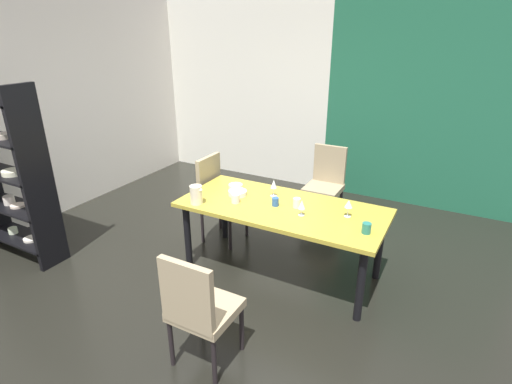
{
  "coord_description": "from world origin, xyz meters",
  "views": [
    {
      "loc": [
        1.9,
        -2.68,
        2.36
      ],
      "look_at": [
        0.18,
        0.52,
        0.85
      ],
      "focal_mm": 28.0,
      "sensor_mm": 36.0,
      "label": 1
    }
  ],
  "objects_px": {
    "wine_glass_west": "(349,204)",
    "wine_glass_rear": "(302,205)",
    "chair_head_near": "(199,307)",
    "display_shelf": "(7,173)",
    "wine_glass_south": "(274,185)",
    "cup_center": "(366,228)",
    "serving_bowl_near_shelf": "(238,193)",
    "serving_bowl_corner": "(236,187)",
    "pitcher_left": "(196,195)",
    "cup_north": "(275,202)",
    "dining_table": "(282,213)",
    "cup_east": "(297,203)",
    "cup_front": "(236,198)",
    "chair_left_far": "(218,196)",
    "chair_head_far": "(326,181)"
  },
  "relations": [
    {
      "from": "display_shelf",
      "to": "cup_center",
      "type": "relative_size",
      "value": 20.38
    },
    {
      "from": "chair_head_near",
      "to": "wine_glass_rear",
      "type": "distance_m",
      "value": 1.36
    },
    {
      "from": "wine_glass_west",
      "to": "wine_glass_rear",
      "type": "height_order",
      "value": "wine_glass_west"
    },
    {
      "from": "chair_head_near",
      "to": "cup_center",
      "type": "height_order",
      "value": "chair_head_near"
    },
    {
      "from": "display_shelf",
      "to": "wine_glass_south",
      "type": "bearing_deg",
      "value": 25.74
    },
    {
      "from": "wine_glass_west",
      "to": "cup_center",
      "type": "distance_m",
      "value": 0.34
    },
    {
      "from": "chair_head_far",
      "to": "serving_bowl_near_shelf",
      "type": "bearing_deg",
      "value": 70.14
    },
    {
      "from": "display_shelf",
      "to": "cup_center",
      "type": "height_order",
      "value": "display_shelf"
    },
    {
      "from": "display_shelf",
      "to": "wine_glass_rear",
      "type": "relative_size",
      "value": 12.65
    },
    {
      "from": "chair_head_near",
      "to": "pitcher_left",
      "type": "xyz_separation_m",
      "value": [
        -0.77,
        1.06,
        0.31
      ]
    },
    {
      "from": "cup_north",
      "to": "pitcher_left",
      "type": "bearing_deg",
      "value": -155.77
    },
    {
      "from": "pitcher_left",
      "to": "cup_north",
      "type": "bearing_deg",
      "value": 24.23
    },
    {
      "from": "wine_glass_south",
      "to": "cup_north",
      "type": "xyz_separation_m",
      "value": [
        0.12,
        -0.21,
        -0.08
      ]
    },
    {
      "from": "chair_head_near",
      "to": "wine_glass_south",
      "type": "xyz_separation_m",
      "value": [
        -0.19,
        1.59,
        0.34
      ]
    },
    {
      "from": "cup_north",
      "to": "wine_glass_west",
      "type": "bearing_deg",
      "value": 8.11
    },
    {
      "from": "wine_glass_west",
      "to": "cup_east",
      "type": "height_order",
      "value": "wine_glass_west"
    },
    {
      "from": "wine_glass_west",
      "to": "cup_front",
      "type": "height_order",
      "value": "wine_glass_west"
    },
    {
      "from": "wine_glass_south",
      "to": "wine_glass_west",
      "type": "bearing_deg",
      "value": -7.84
    },
    {
      "from": "wine_glass_west",
      "to": "cup_front",
      "type": "distance_m",
      "value": 1.09
    },
    {
      "from": "pitcher_left",
      "to": "serving_bowl_near_shelf",
      "type": "bearing_deg",
      "value": 56.74
    },
    {
      "from": "chair_head_far",
      "to": "cup_front",
      "type": "height_order",
      "value": "chair_head_far"
    },
    {
      "from": "dining_table",
      "to": "chair_head_near",
      "type": "relative_size",
      "value": 2.1
    },
    {
      "from": "serving_bowl_corner",
      "to": "cup_east",
      "type": "distance_m",
      "value": 0.77
    },
    {
      "from": "wine_glass_south",
      "to": "cup_center",
      "type": "relative_size",
      "value": 1.9
    },
    {
      "from": "serving_bowl_corner",
      "to": "chair_head_near",
      "type": "bearing_deg",
      "value": -68.14
    },
    {
      "from": "cup_east",
      "to": "pitcher_left",
      "type": "relative_size",
      "value": 0.5
    },
    {
      "from": "chair_left_far",
      "to": "display_shelf",
      "type": "height_order",
      "value": "display_shelf"
    },
    {
      "from": "serving_bowl_corner",
      "to": "display_shelf",
      "type": "bearing_deg",
      "value": -150.02
    },
    {
      "from": "chair_left_far",
      "to": "pitcher_left",
      "type": "distance_m",
      "value": 0.75
    },
    {
      "from": "chair_head_near",
      "to": "wine_glass_west",
      "type": "bearing_deg",
      "value": 67.11
    },
    {
      "from": "wine_glass_south",
      "to": "cup_center",
      "type": "xyz_separation_m",
      "value": [
        1.04,
        -0.35,
        -0.08
      ]
    },
    {
      "from": "serving_bowl_corner",
      "to": "cup_east",
      "type": "xyz_separation_m",
      "value": [
        0.76,
        -0.13,
        0.02
      ]
    },
    {
      "from": "wine_glass_west",
      "to": "cup_north",
      "type": "xyz_separation_m",
      "value": [
        -0.69,
        -0.1,
        -0.08
      ]
    },
    {
      "from": "dining_table",
      "to": "wine_glass_south",
      "type": "bearing_deg",
      "value": 134.48
    },
    {
      "from": "wine_glass_south",
      "to": "serving_bowl_corner",
      "type": "relative_size",
      "value": 1.18
    },
    {
      "from": "chair_left_far",
      "to": "cup_front",
      "type": "relative_size",
      "value": 11.32
    },
    {
      "from": "chair_head_near",
      "to": "serving_bowl_corner",
      "type": "height_order",
      "value": "chair_head_near"
    },
    {
      "from": "chair_left_far",
      "to": "wine_glass_south",
      "type": "relative_size",
      "value": 5.67
    },
    {
      "from": "chair_head_near",
      "to": "chair_head_far",
      "type": "xyz_separation_m",
      "value": [
        -0.03,
        2.81,
        0.01
      ]
    },
    {
      "from": "wine_glass_rear",
      "to": "pitcher_left",
      "type": "relative_size",
      "value": 0.8
    },
    {
      "from": "dining_table",
      "to": "display_shelf",
      "type": "distance_m",
      "value": 2.88
    },
    {
      "from": "chair_head_near",
      "to": "cup_center",
      "type": "bearing_deg",
      "value": 55.45
    },
    {
      "from": "chair_left_far",
      "to": "wine_glass_rear",
      "type": "height_order",
      "value": "chair_left_far"
    },
    {
      "from": "cup_center",
      "to": "cup_north",
      "type": "bearing_deg",
      "value": 171.32
    },
    {
      "from": "display_shelf",
      "to": "cup_north",
      "type": "height_order",
      "value": "display_shelf"
    },
    {
      "from": "cup_center",
      "to": "pitcher_left",
      "type": "distance_m",
      "value": 1.63
    },
    {
      "from": "pitcher_left",
      "to": "cup_center",
      "type": "bearing_deg",
      "value": 6.24
    },
    {
      "from": "wine_glass_west",
      "to": "cup_center",
      "type": "relative_size",
      "value": 1.77
    },
    {
      "from": "serving_bowl_near_shelf",
      "to": "display_shelf",
      "type": "bearing_deg",
      "value": -154.01
    },
    {
      "from": "dining_table",
      "to": "cup_east",
      "type": "distance_m",
      "value": 0.19
    }
  ]
}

